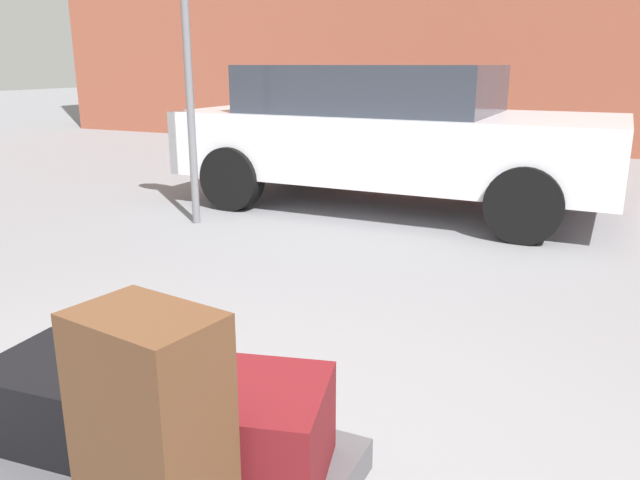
% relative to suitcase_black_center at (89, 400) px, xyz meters
% --- Properties ---
extents(suitcase_black_center, '(0.63, 0.43, 0.23)m').
position_rel_suitcase_black_center_xyz_m(suitcase_black_center, '(0.00, 0.00, 0.00)').
color(suitcase_black_center, black).
rests_on(suitcase_black_center, luggage_cart).
extents(suitcase_maroon_rear_right, '(0.60, 0.49, 0.27)m').
position_rel_suitcase_black_center_xyz_m(suitcase_maroon_rear_right, '(0.48, 0.02, 0.02)').
color(suitcase_maroon_rear_right, maroon).
rests_on(suitcase_maroon_rear_right, luggage_cart).
extents(suitcase_brown_rear_left, '(0.35, 0.27, 0.58)m').
position_rel_suitcase_black_center_xyz_m(suitcase_brown_rear_left, '(0.47, -0.27, 0.17)').
color(suitcase_brown_rear_left, '#51331E').
rests_on(suitcase_brown_rear_left, luggage_cart).
extents(parked_car, '(4.33, 1.97, 1.42)m').
position_rel_suitcase_black_center_xyz_m(parked_car, '(-0.71, 4.90, 0.30)').
color(parked_car, silver).
rests_on(parked_car, ground_plane).
extents(no_parking_sign, '(0.50, 0.09, 2.54)m').
position_rel_suitcase_black_center_xyz_m(no_parking_sign, '(-2.09, 3.44, 1.10)').
color(no_parking_sign, slate).
rests_on(no_parking_sign, ground_plane).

